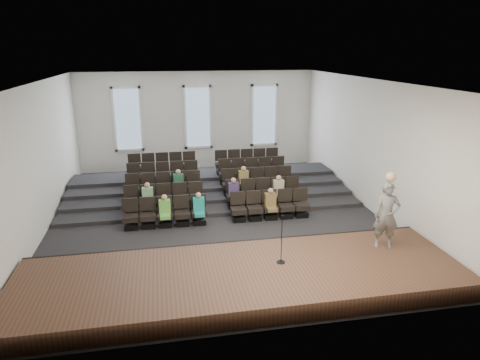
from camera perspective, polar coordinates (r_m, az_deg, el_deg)
ground at (r=16.25m, az=-3.09°, el=-4.85°), size 14.00×14.00×0.00m
ceiling at (r=15.11m, az=-3.40°, el=13.05°), size 12.00×14.00×0.02m
wall_back at (r=22.34m, az=-5.64°, el=7.85°), size 12.00×0.04×5.00m
wall_front at (r=8.91m, az=2.78°, el=-6.59°), size 12.00×0.04×5.00m
wall_left at (r=15.91m, az=-25.29°, el=2.47°), size 0.04×14.00×5.00m
wall_right at (r=17.31m, az=16.99°, el=4.46°), size 0.04×14.00×5.00m
stage at (r=11.61m, az=0.37°, el=-13.02°), size 11.80×3.60×0.50m
stage_lip at (r=13.14m, az=-1.13°, el=-9.20°), size 11.80×0.06×0.52m
risers at (r=19.15m, az=-4.38°, el=-0.80°), size 11.80×4.80×0.60m
seating_rows at (r=17.46m, az=-3.81°, el=-0.91°), size 6.80×4.70×1.67m
windows at (r=22.24m, az=-5.64°, el=8.33°), size 8.44×0.10×3.24m
audience at (r=16.27m, az=-3.29°, el=-1.78°), size 5.45×2.64×1.10m
speaker at (r=13.03m, az=18.97°, el=-4.49°), size 0.83×0.66×1.97m
mic_stand at (r=11.73m, az=5.53°, el=-9.08°), size 0.23×0.23×1.40m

